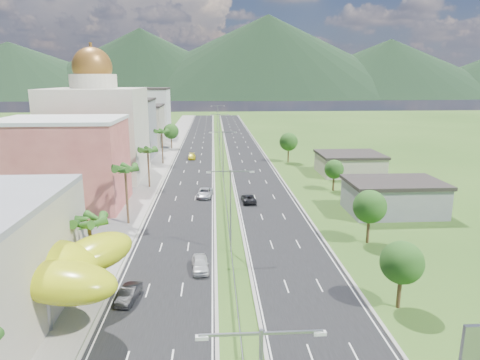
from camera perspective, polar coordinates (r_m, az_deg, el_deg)
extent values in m
plane|color=#2D5119|center=(47.82, -0.73, -14.21)|extent=(500.00, 500.00, 0.00)
cube|color=black|center=(134.26, -5.88, 3.88)|extent=(11.00, 260.00, 0.04)
cube|color=black|center=(134.49, 0.54, 3.96)|extent=(11.00, 260.00, 0.04)
cube|color=gray|center=(134.97, -9.92, 3.81)|extent=(7.00, 260.00, 0.12)
cube|color=gray|center=(116.34, -2.51, 2.75)|extent=(0.08, 216.00, 0.28)
cube|color=gray|center=(217.42, -3.06, 7.67)|extent=(0.10, 0.12, 0.70)
cube|color=gray|center=(20.73, -1.35, -19.91)|extent=(2.88, 0.12, 0.12)
cube|color=gray|center=(21.02, 7.01, -19.51)|extent=(2.88, 0.12, 0.12)
cube|color=silver|center=(20.79, -5.10, -20.19)|extent=(0.60, 0.25, 0.18)
cube|color=silver|center=(21.32, 10.59, -19.44)|extent=(0.60, 0.25, 0.18)
cylinder|color=gray|center=(54.95, -1.27, -4.24)|extent=(0.20, 0.20, 11.00)
cube|color=gray|center=(53.54, -2.84, 1.14)|extent=(2.88, 0.12, 0.12)
cube|color=gray|center=(53.65, 0.24, 1.19)|extent=(2.88, 0.12, 0.12)
cube|color=silver|center=(53.56, -4.21, 1.02)|extent=(0.60, 0.25, 0.18)
cube|color=silver|center=(53.77, 1.60, 1.10)|extent=(0.60, 0.25, 0.18)
cylinder|color=gray|center=(93.83, -2.28, 3.19)|extent=(0.20, 0.20, 11.00)
cube|color=gray|center=(93.01, -3.20, 6.39)|extent=(2.88, 0.12, 0.12)
cube|color=gray|center=(93.07, -1.41, 6.42)|extent=(2.88, 0.12, 0.12)
cube|color=silver|center=(93.02, -3.99, 6.32)|extent=(0.60, 0.25, 0.18)
cube|color=silver|center=(93.14, -0.62, 6.36)|extent=(0.60, 0.25, 0.18)
cylinder|color=gray|center=(138.33, -2.73, 6.51)|extent=(0.20, 0.20, 11.00)
cube|color=gray|center=(137.78, -3.36, 8.69)|extent=(2.88, 0.12, 0.12)
cube|color=gray|center=(137.82, -2.15, 8.70)|extent=(2.88, 0.12, 0.12)
cube|color=silver|center=(137.79, -3.90, 8.64)|extent=(0.60, 0.25, 0.18)
cube|color=silver|center=(137.87, -1.61, 8.67)|extent=(0.60, 0.25, 0.18)
cylinder|color=gray|center=(183.08, -2.96, 8.20)|extent=(0.20, 0.20, 11.00)
cube|color=gray|center=(182.66, -3.44, 9.85)|extent=(2.88, 0.12, 0.12)
cube|color=gray|center=(182.70, -2.52, 9.87)|extent=(2.88, 0.12, 0.12)
cube|color=silver|center=(182.67, -3.85, 9.82)|extent=(0.60, 0.25, 0.18)
cube|color=silver|center=(182.73, -2.12, 9.84)|extent=(0.60, 0.25, 0.18)
cylinder|color=gray|center=(43.33, -24.21, -15.62)|extent=(0.50, 0.50, 4.00)
cylinder|color=gray|center=(46.90, -19.73, -12.90)|extent=(0.50, 0.50, 4.00)
cube|color=#BA514C|center=(80.06, -22.43, 1.85)|extent=(20.00, 15.00, 15.00)
cube|color=beige|center=(101.44, -18.48, 5.86)|extent=(20.00, 20.00, 20.00)
cylinder|color=beige|center=(100.70, -18.97, 12.35)|extent=(10.00, 10.00, 3.00)
sphere|color=brown|center=(100.73, -19.10, 14.05)|extent=(8.40, 8.40, 8.40)
cube|color=gray|center=(125.63, -15.12, 6.50)|extent=(16.00, 15.00, 16.00)
cube|color=#AAA08C|center=(147.28, -13.42, 6.97)|extent=(16.00, 15.00, 13.00)
cube|color=silver|center=(169.67, -12.17, 8.70)|extent=(16.00, 15.00, 18.00)
cube|color=gray|center=(76.30, 19.77, -2.32)|extent=(15.00, 10.00, 5.00)
cube|color=#AAA08C|center=(104.39, 14.38, 1.98)|extent=(14.00, 12.00, 4.40)
cylinder|color=#47301C|center=(49.84, -19.20, -9.06)|extent=(0.36, 0.36, 7.50)
cylinder|color=#47301C|center=(68.04, -14.86, -2.09)|extent=(0.36, 0.36, 9.00)
cylinder|color=#47301C|center=(90.19, -12.09, 1.51)|extent=(0.36, 0.36, 8.00)
cylinder|color=#47301C|center=(114.50, -10.31, 4.29)|extent=(0.36, 0.36, 8.80)
cylinder|color=#47301C|center=(139.37, -9.12, 5.14)|extent=(0.40, 0.40, 4.90)
sphere|color=#28571B|center=(138.96, -9.17, 6.42)|extent=(4.90, 4.90, 4.90)
cylinder|color=#47301C|center=(46.07, 20.49, -13.33)|extent=(0.40, 0.40, 4.20)
sphere|color=#28571B|center=(44.96, 20.78, -10.25)|extent=(4.20, 4.20, 4.20)
cylinder|color=#47301C|center=(61.56, 16.73, -6.02)|extent=(0.40, 0.40, 4.55)
sphere|color=#28571B|center=(60.68, 16.91, -3.42)|extent=(4.55, 4.55, 4.55)
cylinder|color=#47301C|center=(88.12, 12.36, -0.17)|extent=(0.40, 0.40, 3.85)
sphere|color=#28571B|center=(87.58, 12.44, 1.41)|extent=(3.85, 3.85, 3.85)
cylinder|color=#47301C|center=(115.78, 6.45, 3.55)|extent=(0.40, 0.40, 4.90)
sphere|color=#28571B|center=(115.29, 6.50, 5.09)|extent=(4.90, 4.90, 4.90)
imported|color=silver|center=(51.58, -5.36, -11.07)|extent=(2.23, 4.83, 1.60)
imported|color=black|center=(46.49, -14.58, -14.48)|extent=(2.17, 4.57, 1.45)
imported|color=#B1B3B9|center=(81.88, -4.72, -1.71)|extent=(3.40, 6.10, 1.61)
imported|color=gold|center=(120.72, -6.44, 3.14)|extent=(2.10, 5.01, 1.44)
imported|color=black|center=(78.16, 1.14, -2.46)|extent=(2.65, 5.34, 1.45)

